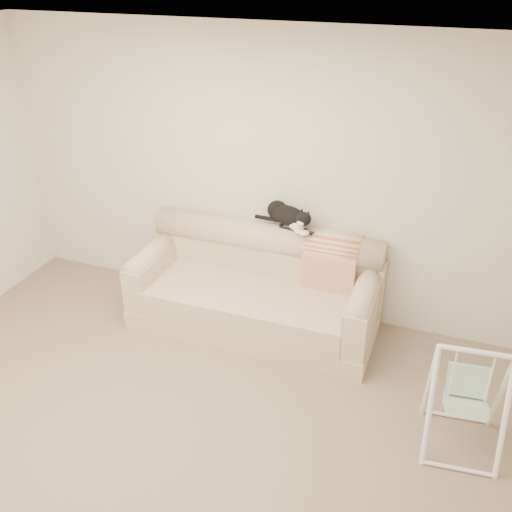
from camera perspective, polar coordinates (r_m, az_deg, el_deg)
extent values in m
plane|color=#766455|center=(4.33, -8.97, -17.77)|extent=(5.00, 5.00, 0.00)
cube|color=beige|center=(5.15, 0.59, 7.99)|extent=(5.00, 0.04, 2.60)
cube|color=white|center=(3.06, -12.76, 18.20)|extent=(5.00, 4.00, 0.02)
cube|color=tan|center=(5.29, -0.25, -6.22)|extent=(2.20, 0.90, 0.18)
cube|color=tan|center=(5.09, -0.69, -4.93)|extent=(1.80, 0.68, 0.24)
cube|color=tan|center=(5.38, 1.01, -1.30)|extent=(2.20, 0.22, 0.50)
cylinder|color=tan|center=(5.23, 1.04, 1.81)|extent=(2.16, 0.28, 0.28)
cube|color=tan|center=(5.50, -9.96, -1.51)|extent=(0.20, 0.88, 0.42)
cylinder|color=tan|center=(5.40, -10.14, 0.42)|extent=(0.18, 0.84, 0.18)
cube|color=tan|center=(4.92, 10.65, -5.52)|extent=(0.20, 0.88, 0.42)
cylinder|color=tan|center=(4.81, 10.87, -3.44)|extent=(0.18, 0.84, 0.18)
cube|color=black|center=(5.08, 3.37, 2.86)|extent=(0.19, 0.07, 0.02)
cube|color=gray|center=(5.08, 3.38, 3.00)|extent=(0.10, 0.05, 0.01)
cube|color=black|center=(5.03, 5.01, 2.51)|extent=(0.18, 0.11, 0.02)
ellipsoid|color=black|center=(5.08, 3.30, 4.03)|extent=(0.45, 0.34, 0.17)
ellipsoid|color=black|center=(5.16, 2.15, 4.62)|extent=(0.24, 0.23, 0.17)
ellipsoid|color=white|center=(5.00, 4.06, 3.18)|extent=(0.19, 0.16, 0.12)
ellipsoid|color=black|center=(4.91, 4.80, 3.71)|extent=(0.17, 0.17, 0.12)
ellipsoid|color=white|center=(4.88, 4.48, 3.32)|extent=(0.08, 0.08, 0.05)
sphere|color=#BF7272|center=(4.87, 4.30, 3.23)|extent=(0.01, 0.01, 0.01)
cone|color=black|center=(4.92, 4.60, 4.50)|extent=(0.06, 0.06, 0.06)
cone|color=black|center=(4.88, 5.24, 4.27)|extent=(0.07, 0.08, 0.06)
sphere|color=#B27A2B|center=(4.89, 4.26, 3.71)|extent=(0.02, 0.02, 0.02)
sphere|color=#B27A2B|center=(4.87, 4.67, 3.56)|extent=(0.02, 0.02, 0.02)
ellipsoid|color=white|center=(4.95, 4.34, 2.51)|extent=(0.10, 0.12, 0.04)
ellipsoid|color=white|center=(4.92, 4.85, 2.31)|extent=(0.10, 0.12, 0.04)
cylinder|color=black|center=(5.18, 1.10, 3.79)|extent=(0.23, 0.05, 0.04)
cylinder|color=orange|center=(5.08, 7.81, 0.68)|extent=(0.47, 0.33, 0.33)
cube|color=orange|center=(5.03, 7.21, -2.18)|extent=(0.47, 0.09, 0.42)
cylinder|color=white|center=(4.10, 17.02, -14.16)|extent=(0.06, 0.29, 0.82)
cylinder|color=white|center=(4.29, 17.00, -11.92)|extent=(0.06, 0.29, 0.82)
cylinder|color=white|center=(4.17, 23.62, -14.72)|extent=(0.06, 0.29, 0.82)
cylinder|color=white|center=(4.36, 23.26, -12.50)|extent=(0.06, 0.29, 0.82)
cylinder|color=white|center=(3.98, 21.22, -8.92)|extent=(0.47, 0.08, 0.04)
cylinder|color=white|center=(4.31, 19.54, -19.41)|extent=(0.47, 0.07, 0.03)
cylinder|color=white|center=(4.67, 19.26, -14.88)|extent=(0.47, 0.07, 0.03)
cube|color=white|center=(4.22, 20.21, -13.84)|extent=(0.29, 0.27, 0.15)
cube|color=white|center=(4.23, 20.41, -11.59)|extent=(0.28, 0.15, 0.22)
cylinder|color=white|center=(4.08, 19.10, -10.93)|extent=(0.01, 0.01, 0.39)
cylinder|color=white|center=(4.11, 22.38, -11.24)|extent=(0.01, 0.01, 0.39)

